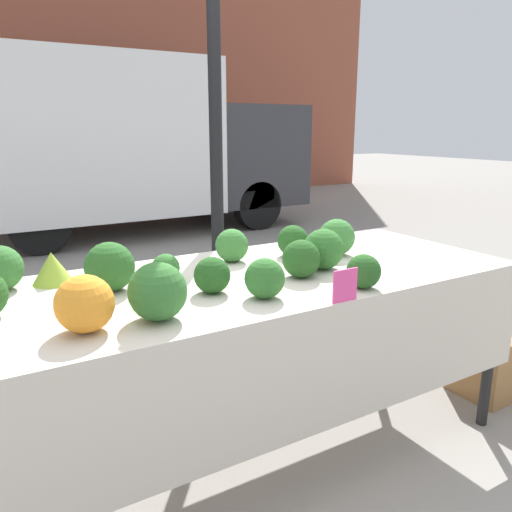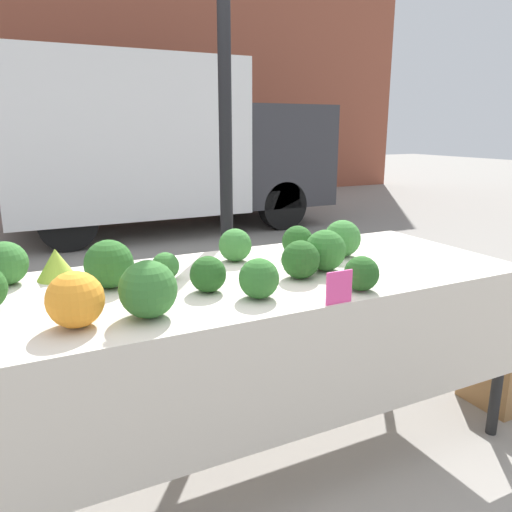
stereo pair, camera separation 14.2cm
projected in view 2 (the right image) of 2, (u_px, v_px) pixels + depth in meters
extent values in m
plane|color=gray|center=(256.00, 448.00, 2.31)|extent=(40.00, 40.00, 0.00)
cube|color=brown|center=(42.00, 33.00, 9.14)|extent=(16.00, 0.60, 6.26)
cylinder|color=black|center=(226.00, 180.00, 2.72)|extent=(0.07, 0.07, 2.32)
cube|color=white|center=(118.00, 137.00, 6.81)|extent=(3.06, 2.11, 2.00)
cube|color=#333338|center=(264.00, 154.00, 7.86)|extent=(1.45, 1.94, 1.44)
cylinder|color=black|center=(282.00, 205.00, 7.22)|extent=(0.70, 0.22, 0.70)
cylinder|color=black|center=(234.00, 192.00, 8.71)|extent=(0.70, 0.22, 0.70)
cylinder|color=black|center=(67.00, 222.00, 5.94)|extent=(0.70, 0.22, 0.70)
cylinder|color=black|center=(54.00, 203.00, 7.43)|extent=(0.70, 0.22, 0.70)
cube|color=beige|center=(256.00, 278.00, 2.10)|extent=(2.27, 0.92, 0.03)
cube|color=beige|center=(313.00, 378.00, 1.77)|extent=(2.27, 0.01, 0.46)
cylinder|color=black|center=(501.00, 356.00, 2.32)|extent=(0.05, 0.05, 0.81)
cylinder|color=black|center=(385.00, 304.00, 3.02)|extent=(0.05, 0.05, 0.81)
sphere|color=orange|center=(75.00, 300.00, 1.53)|extent=(0.18, 0.18, 0.18)
cone|color=#93B238|center=(56.00, 264.00, 2.02)|extent=(0.16, 0.16, 0.13)
sphere|color=#336B2D|center=(165.00, 266.00, 2.01)|extent=(0.11, 0.11, 0.11)
sphere|color=#285B23|center=(109.00, 264.00, 1.90)|extent=(0.19, 0.19, 0.19)
sphere|color=#23511E|center=(301.00, 260.00, 2.03)|extent=(0.16, 0.16, 0.16)
sphere|color=#23511E|center=(298.00, 241.00, 2.37)|extent=(0.15, 0.15, 0.15)
sphere|color=#387533|center=(235.00, 245.00, 2.29)|extent=(0.15, 0.15, 0.15)
sphere|color=#2D6628|center=(325.00, 250.00, 2.14)|extent=(0.18, 0.18, 0.18)
sphere|color=#336B2D|center=(5.00, 263.00, 1.94)|extent=(0.17, 0.17, 0.17)
sphere|color=#336B2D|center=(148.00, 289.00, 1.60)|extent=(0.19, 0.19, 0.19)
sphere|color=#23511E|center=(208.00, 274.00, 1.86)|extent=(0.14, 0.14, 0.14)
sphere|color=#23511E|center=(361.00, 273.00, 1.88)|extent=(0.13, 0.13, 0.13)
sphere|color=#2D6628|center=(259.00, 278.00, 1.79)|extent=(0.15, 0.15, 0.15)
sphere|color=#387533|center=(342.00, 238.00, 2.37)|extent=(0.18, 0.18, 0.18)
cube|color=#EF4793|center=(339.00, 287.00, 1.74)|extent=(0.11, 0.01, 0.12)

